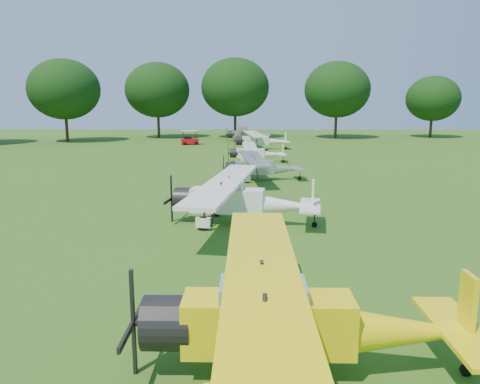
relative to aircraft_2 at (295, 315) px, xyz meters
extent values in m
plane|color=#2E5214|center=(-1.46, 11.42, -1.41)|extent=(160.00, 160.00, 0.00)
cylinder|color=black|center=(28.87, 69.47, 0.44)|extent=(0.44, 0.44, 3.70)
ellipsoid|color=black|center=(28.87, 69.47, 4.96)|extent=(8.63, 8.63, 7.34)
cylinder|color=black|center=(12.82, 67.63, 0.85)|extent=(0.44, 0.44, 4.51)
ellipsoid|color=black|center=(12.82, 67.63, 6.36)|extent=(10.52, 10.52, 8.94)
cylinder|color=black|center=(-3.58, 68.16, 0.96)|extent=(0.44, 0.44, 4.74)
ellipsoid|color=black|center=(-3.58, 68.16, 6.75)|extent=(11.05, 11.05, 9.39)
cylinder|color=black|center=(-16.21, 67.96, 0.84)|extent=(0.44, 0.44, 4.49)
ellipsoid|color=black|center=(-16.21, 67.96, 6.32)|extent=(10.47, 10.47, 8.90)
cylinder|color=black|center=(-28.36, 59.92, 0.81)|extent=(0.44, 0.44, 4.44)
ellipsoid|color=black|center=(-28.36, 59.92, 6.24)|extent=(10.36, 10.36, 8.80)
cube|color=yellow|center=(-0.57, 0.00, -0.20)|extent=(3.68, 1.12, 1.20)
cone|color=yellow|center=(2.52, 0.02, -0.38)|extent=(3.22, 1.06, 1.03)
cube|color=#8CA5B2|center=(-0.69, -0.01, 0.43)|extent=(1.84, 1.07, 0.63)
cylinder|color=black|center=(-2.75, -0.02, -0.20)|extent=(1.04, 1.20, 1.19)
cube|color=black|center=(-3.50, -0.03, -0.20)|extent=(0.07, 0.14, 2.41)
cube|color=yellow|center=(-0.69, -0.01, 0.71)|extent=(1.76, 12.17, 0.16)
cube|color=yellow|center=(3.67, 0.03, 0.20)|extent=(0.12, 0.63, 1.49)
cube|color=yellow|center=(3.55, 0.03, -0.32)|extent=(1.00, 3.22, 0.10)
cylinder|color=black|center=(-1.50, 1.42, -1.06)|extent=(0.69, 0.19, 0.69)
cylinder|color=black|center=(3.78, 0.03, -1.27)|extent=(0.28, 0.09, 0.28)
cube|color=white|center=(-2.09, 12.88, -0.24)|extent=(3.67, 1.53, 1.17)
cone|color=white|center=(0.88, 12.47, -0.41)|extent=(3.22, 1.42, 1.00)
cube|color=#8CA5B2|center=(-2.20, 12.90, 0.37)|extent=(1.90, 1.26, 0.61)
cylinder|color=black|center=(-4.19, 13.17, -0.24)|extent=(1.15, 1.28, 1.16)
cube|color=black|center=(-4.90, 13.27, -0.24)|extent=(0.08, 0.14, 2.33)
cube|color=white|center=(-2.20, 12.90, 0.65)|extent=(3.22, 11.89, 0.16)
cube|color=white|center=(1.98, 12.32, 0.15)|extent=(0.19, 0.62, 1.44)
cube|color=white|center=(1.87, 12.33, -0.35)|extent=(1.36, 3.21, 0.10)
cylinder|color=black|center=(-3.17, 11.63, -1.07)|extent=(0.68, 0.27, 0.67)
cylinder|color=black|center=(-2.78, 14.38, -1.07)|extent=(0.68, 0.27, 0.67)
cylinder|color=black|center=(2.09, 12.30, -1.27)|extent=(0.28, 0.12, 0.27)
cube|color=#B4B4B9|center=(-0.68, 25.77, -0.44)|extent=(3.04, 1.23, 0.97)
cone|color=#B4B4B9|center=(1.80, 26.07, -0.58)|extent=(2.67, 1.14, 0.83)
cube|color=#8CA5B2|center=(-0.77, 25.76, 0.07)|extent=(1.57, 1.02, 0.51)
cylinder|color=black|center=(-2.42, 25.56, -0.44)|extent=(0.94, 1.05, 0.96)
cube|color=black|center=(-3.02, 25.48, -0.44)|extent=(0.07, 0.12, 1.94)
cube|color=#B4B4B9|center=(-0.77, 25.76, 0.30)|extent=(2.52, 9.88, 0.13)
cube|color=#B4B4B9|center=(2.72, 26.19, -0.11)|extent=(0.15, 0.52, 1.20)
cube|color=#B4B4B9|center=(2.62, 26.17, -0.53)|extent=(1.09, 2.66, 0.08)
cylinder|color=black|center=(-1.27, 24.53, -1.13)|extent=(0.57, 0.21, 0.55)
cylinder|color=black|center=(-1.55, 26.83, -1.13)|extent=(0.57, 0.21, 0.55)
cylinder|color=black|center=(2.81, 26.20, -1.30)|extent=(0.23, 0.10, 0.22)
cube|color=white|center=(-1.01, 36.52, -0.51)|extent=(2.77, 0.91, 0.90)
cone|color=white|center=(1.30, 36.60, -0.64)|extent=(2.43, 0.85, 0.77)
cube|color=#8CA5B2|center=(-1.09, 36.52, -0.04)|extent=(1.40, 0.84, 0.47)
cylinder|color=black|center=(-2.64, 36.47, -0.51)|extent=(0.80, 0.92, 0.89)
cube|color=black|center=(-3.19, 36.45, -0.51)|extent=(0.05, 0.10, 1.80)
cube|color=white|center=(-1.09, 36.52, 0.18)|extent=(1.56, 9.13, 0.12)
cube|color=white|center=(2.16, 36.63, -0.21)|extent=(0.10, 0.47, 1.11)
cube|color=white|center=(2.08, 36.63, -0.59)|extent=(0.81, 2.42, 0.08)
cylinder|color=black|center=(-1.66, 35.43, -1.15)|extent=(0.52, 0.15, 0.51)
cylinder|color=black|center=(-1.73, 37.57, -1.15)|extent=(0.52, 0.15, 0.51)
cylinder|color=black|center=(2.25, 36.64, -1.30)|extent=(0.21, 0.08, 0.21)
cube|color=white|center=(-0.44, 49.24, -0.32)|extent=(3.41, 1.39, 1.09)
cone|color=white|center=(2.34, 49.60, -0.48)|extent=(2.99, 1.29, 0.93)
cube|color=#8CA5B2|center=(-0.54, 49.23, 0.25)|extent=(1.76, 1.15, 0.57)
cylinder|color=black|center=(-2.39, 49.00, -0.32)|extent=(1.06, 1.19, 1.08)
cube|color=black|center=(-3.05, 48.91, -0.32)|extent=(0.08, 0.13, 2.17)
cube|color=white|center=(-0.54, 49.23, 0.51)|extent=(2.87, 11.07, 0.14)
cube|color=white|center=(3.36, 49.73, 0.04)|extent=(0.17, 0.58, 1.35)
cube|color=white|center=(3.26, 49.71, -0.42)|extent=(1.24, 2.99, 0.09)
cylinder|color=black|center=(-1.09, 47.86, -1.10)|extent=(0.64, 0.24, 0.62)
cylinder|color=black|center=(-1.42, 50.42, -1.10)|extent=(0.64, 0.24, 0.62)
cylinder|color=black|center=(3.47, 49.74, -1.28)|extent=(0.26, 0.11, 0.25)
cube|color=#B4B4B9|center=(-2.10, 61.29, -0.35)|extent=(3.21, 0.96, 1.05)
cone|color=#B4B4B9|center=(0.61, 61.30, -0.50)|extent=(2.81, 0.91, 0.90)
cube|color=#8CA5B2|center=(-2.20, 61.29, 0.20)|extent=(1.61, 0.93, 0.55)
cylinder|color=black|center=(-4.01, 61.28, -0.35)|extent=(0.91, 1.05, 1.04)
cube|color=black|center=(-4.66, 61.28, -0.35)|extent=(0.06, 0.12, 2.11)
cube|color=#B4B4B9|center=(-2.20, 61.29, 0.45)|extent=(1.49, 10.64, 0.14)
cube|color=#B4B4B9|center=(1.61, 61.30, 0.00)|extent=(0.10, 0.55, 1.30)
cube|color=#B4B4B9|center=(1.51, 61.30, -0.45)|extent=(0.86, 2.81, 0.09)
cylinder|color=black|center=(-2.90, 60.03, -1.11)|extent=(0.60, 0.16, 0.60)
cylinder|color=black|center=(-2.91, 62.54, -1.11)|extent=(0.60, 0.16, 0.60)
cylinder|color=black|center=(1.71, 61.30, -1.29)|extent=(0.24, 0.08, 0.24)
cube|color=red|center=(-9.47, 55.44, -0.93)|extent=(2.59, 1.88, 0.74)
cube|color=black|center=(-9.78, 55.35, -0.51)|extent=(1.24, 1.39, 0.48)
cube|color=white|center=(-9.47, 55.44, 0.52)|extent=(2.52, 1.95, 0.08)
cylinder|color=black|center=(-10.05, 54.59, -1.17)|extent=(0.49, 0.27, 0.47)
cylinder|color=black|center=(-10.42, 55.85, -1.17)|extent=(0.49, 0.27, 0.47)
cylinder|color=black|center=(-8.53, 55.04, -1.17)|extent=(0.49, 0.27, 0.47)
cylinder|color=black|center=(-8.90, 56.30, -1.17)|extent=(0.49, 0.27, 0.47)
camera|label=1|loc=(-0.96, -9.38, 4.51)|focal=35.00mm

